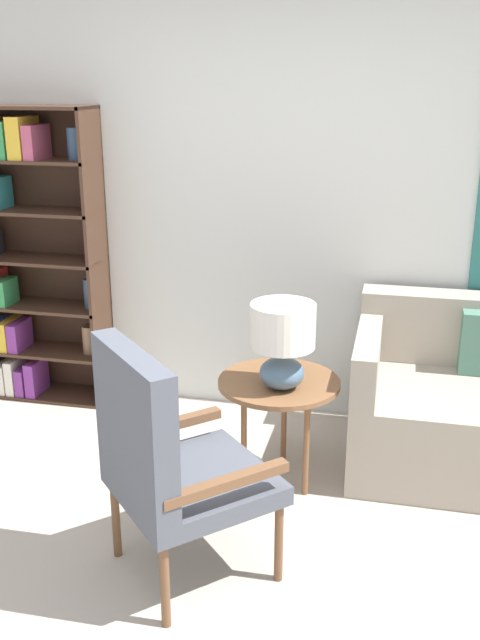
% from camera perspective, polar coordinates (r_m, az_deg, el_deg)
% --- Properties ---
extents(ground_plane, '(14.00, 14.00, 0.00)m').
position_cam_1_polar(ground_plane, '(2.90, -5.40, -23.74)').
color(ground_plane, '#B2A899').
extents(wall_back, '(6.40, 0.08, 2.70)m').
position_cam_1_polar(wall_back, '(4.15, 3.15, 10.39)').
color(wall_back, silver).
rests_on(wall_back, ground_plane).
extents(bookshelf, '(1.01, 0.30, 1.81)m').
position_cam_1_polar(bookshelf, '(4.65, -18.22, 4.66)').
color(bookshelf, '#422B1E').
rests_on(bookshelf, ground_plane).
extents(armchair, '(0.82, 0.82, 1.02)m').
position_cam_1_polar(armchair, '(2.83, -6.07, -10.63)').
color(armchair, brown).
rests_on(armchair, ground_plane).
extents(side_table, '(0.60, 0.60, 0.56)m').
position_cam_1_polar(side_table, '(3.51, 3.12, -5.60)').
color(side_table, brown).
rests_on(side_table, ground_plane).
extents(table_lamp, '(0.31, 0.31, 0.42)m').
position_cam_1_polar(table_lamp, '(3.32, 3.42, -1.45)').
color(table_lamp, slate).
rests_on(table_lamp, side_table).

